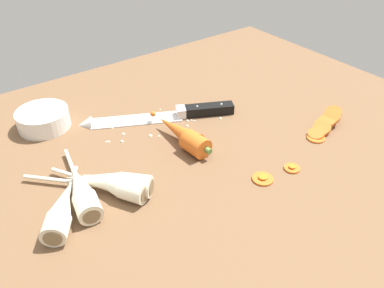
# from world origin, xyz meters

# --- Properties ---
(ground_plane) EXTENTS (1.20, 0.90, 0.04)m
(ground_plane) POSITION_xyz_m (0.00, 0.00, -0.02)
(ground_plane) COLOR brown
(chefs_knife) EXTENTS (0.33, 0.18, 0.04)m
(chefs_knife) POSITION_xyz_m (0.00, 0.12, 0.01)
(chefs_knife) COLOR silver
(chefs_knife) RESTS_ON ground_plane
(whole_carrot) EXTENTS (0.05, 0.19, 0.04)m
(whole_carrot) POSITION_xyz_m (0.00, 0.01, 0.02)
(whole_carrot) COLOR #D6601E
(whole_carrot) RESTS_ON ground_plane
(parsnip_front) EXTENTS (0.18, 0.18, 0.04)m
(parsnip_front) POSITION_xyz_m (-0.19, -0.03, 0.02)
(parsnip_front) COLOR silver
(parsnip_front) RESTS_ON ground_plane
(parsnip_mid_left) EXTENTS (0.06, 0.21, 0.04)m
(parsnip_mid_left) POSITION_xyz_m (-0.23, -0.02, 0.02)
(parsnip_mid_left) COLOR silver
(parsnip_mid_left) RESTS_ON ground_plane
(parsnip_mid_right) EXTENTS (0.12, 0.18, 0.04)m
(parsnip_mid_right) POSITION_xyz_m (-0.18, -0.04, 0.02)
(parsnip_mid_right) COLOR silver
(parsnip_mid_right) RESTS_ON ground_plane
(parsnip_back) EXTENTS (0.12, 0.16, 0.04)m
(parsnip_back) POSITION_xyz_m (-0.28, -0.05, 0.02)
(parsnip_back) COLOR silver
(parsnip_back) RESTS_ON ground_plane
(carrot_slice_stack) EXTENTS (0.12, 0.06, 0.04)m
(carrot_slice_stack) POSITION_xyz_m (0.27, -0.13, 0.01)
(carrot_slice_stack) COLOR #D6601E
(carrot_slice_stack) RESTS_ON ground_plane
(carrot_slice_stray_near) EXTENTS (0.04, 0.04, 0.01)m
(carrot_slice_stray_near) POSITION_xyz_m (0.05, -0.17, 0.00)
(carrot_slice_stray_near) COLOR #D6601E
(carrot_slice_stray_near) RESTS_ON ground_plane
(carrot_slice_stray_mid) EXTENTS (0.03, 0.03, 0.01)m
(carrot_slice_stray_mid) POSITION_xyz_m (0.12, -0.18, 0.00)
(carrot_slice_stray_mid) COLOR #D6601E
(carrot_slice_stray_mid) RESTS_ON ground_plane
(prep_bowl) EXTENTS (0.11, 0.11, 0.04)m
(prep_bowl) POSITION_xyz_m (-0.21, 0.24, 0.02)
(prep_bowl) COLOR white
(prep_bowl) RESTS_ON ground_plane
(mince_crumbs) EXTENTS (0.25, 0.13, 0.01)m
(mince_crumbs) POSITION_xyz_m (-0.02, 0.10, 0.00)
(mince_crumbs) COLOR beige
(mince_crumbs) RESTS_ON ground_plane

